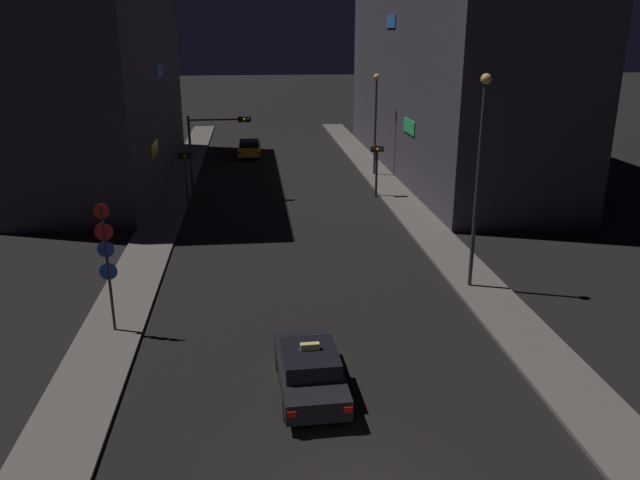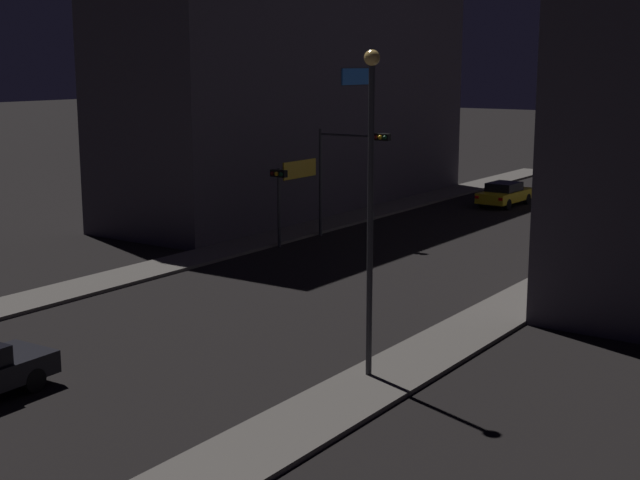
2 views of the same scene
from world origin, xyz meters
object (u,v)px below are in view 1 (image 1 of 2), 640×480
object	(u,v)px
traffic_light_overhead	(213,139)
street_lamp_near_block	(479,163)
traffic_light_right_kerb	(377,160)
far_car	(250,148)
sign_pole_left	(107,257)
traffic_light_left_kerb	(186,169)
street_lamp_far_block	(376,111)
taxi	(310,369)

from	to	relation	value
traffic_light_overhead	street_lamp_near_block	distance (m)	19.72
traffic_light_right_kerb	far_car	bearing A→B (deg)	118.61
sign_pole_left	traffic_light_overhead	bearing A→B (deg)	81.82
far_car	traffic_light_right_kerb	world-z (taller)	traffic_light_right_kerb
traffic_light_overhead	sign_pole_left	bearing A→B (deg)	-98.18
far_car	street_lamp_near_block	world-z (taller)	street_lamp_near_block
traffic_light_left_kerb	traffic_light_right_kerb	distance (m)	12.04
sign_pole_left	street_lamp_far_block	xyz separation A→B (m)	(14.07, 24.33, 1.93)
traffic_light_overhead	traffic_light_right_kerb	distance (m)	10.39
taxi	street_lamp_near_block	distance (m)	11.28
far_car	traffic_light_left_kerb	size ratio (longest dim) A/B	1.22
traffic_light_overhead	street_lamp_near_block	world-z (taller)	street_lamp_near_block
far_car	street_lamp_near_block	xyz separation A→B (m)	(9.05, -30.28, 4.57)
traffic_light_overhead	far_car	bearing A→B (deg)	81.24
street_lamp_near_block	street_lamp_far_block	distance (m)	21.70
traffic_light_right_kerb	traffic_light_left_kerb	bearing A→B (deg)	-167.33
traffic_light_overhead	traffic_light_right_kerb	xyz separation A→B (m)	(10.28, -0.72, -1.36)
traffic_light_right_kerb	sign_pole_left	distance (m)	22.25
taxi	street_lamp_far_block	world-z (taller)	street_lamp_far_block
traffic_light_overhead	traffic_light_right_kerb	bearing A→B (deg)	-4.03
traffic_light_right_kerb	sign_pole_left	bearing A→B (deg)	-125.70
traffic_light_left_kerb	street_lamp_near_block	world-z (taller)	street_lamp_near_block
traffic_light_right_kerb	street_lamp_far_block	bearing A→B (deg)	80.13
sign_pole_left	traffic_light_right_kerb	bearing A→B (deg)	54.30
traffic_light_left_kerb	street_lamp_near_block	xyz separation A→B (m)	(12.69, -12.78, 2.66)
traffic_light_overhead	traffic_light_left_kerb	size ratio (longest dim) A/B	1.43
traffic_light_right_kerb	street_lamp_near_block	size ratio (longest dim) A/B	0.39
traffic_light_overhead	street_lamp_near_block	xyz separation A→B (m)	(11.23, -16.15, 1.49)
far_car	traffic_light_right_kerb	bearing A→B (deg)	-61.39
taxi	traffic_light_left_kerb	bearing A→B (deg)	104.87
traffic_light_left_kerb	street_lamp_far_block	distance (m)	15.77
far_car	traffic_light_left_kerb	xyz separation A→B (m)	(-3.64, -17.49, 1.91)
far_car	traffic_light_overhead	xyz separation A→B (m)	(-2.18, -14.13, 3.08)
street_lamp_near_block	street_lamp_far_block	bearing A→B (deg)	89.62
street_lamp_near_block	street_lamp_far_block	world-z (taller)	street_lamp_near_block
street_lamp_far_block	traffic_light_left_kerb	bearing A→B (deg)	-145.24
traffic_light_left_kerb	traffic_light_overhead	bearing A→B (deg)	66.46
taxi	traffic_light_right_kerb	size ratio (longest dim) A/B	1.33
far_car	street_lamp_far_block	size ratio (longest dim) A/B	0.62
taxi	traffic_light_right_kerb	world-z (taller)	traffic_light_right_kerb
sign_pole_left	street_lamp_near_block	distance (m)	14.38
taxi	street_lamp_far_block	distance (m)	30.12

